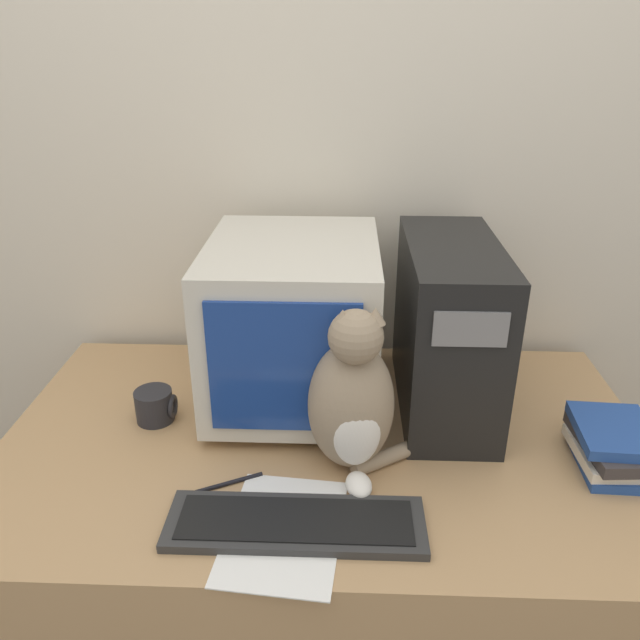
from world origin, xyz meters
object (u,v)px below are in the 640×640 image
Objects in this scene: mug at (155,406)px; cat at (353,401)px; book_stack at (613,446)px; crt_monitor at (293,322)px; keyboard at (296,523)px; computer_tower at (447,328)px; pen at (229,483)px.

cat is at bearing -17.95° from mug.
crt_monitor is at bearing 160.57° from book_stack.
mug is at bearing 136.20° from keyboard.
cat is at bearing -178.00° from book_stack.
computer_tower is at bearing 8.68° from mug.
crt_monitor reaches higher than keyboard.
pen is (-0.80, -0.10, -0.04)m from book_stack.
pen is (-0.25, -0.08, -0.15)m from cat.
crt_monitor is at bearing 19.48° from mug.
computer_tower is 1.29× the size of cat.
keyboard is 0.49m from mug.
book_stack is at bearing -8.10° from cat.
book_stack is at bearing 6.89° from pen.
pen is at bearing -46.85° from mug.
keyboard is at bearing -162.05° from book_stack.
keyboard is at bearing -43.80° from mug.
crt_monitor is 0.38m from mug.
mug is at bearing -160.52° from crt_monitor.
crt_monitor is 0.99× the size of keyboard.
pen is at bearing 141.33° from keyboard.
cat reaches higher than keyboard.
keyboard is 3.70× the size of pen.
cat is 0.50m from mug.
crt_monitor is 0.41m from pen.
crt_monitor is 3.65× the size of pen.
pen is at bearing -144.99° from computer_tower.
pen is (-0.11, -0.34, -0.20)m from crt_monitor.
keyboard reaches higher than pen.
keyboard is 0.26m from cat.
crt_monitor is at bearing 108.05° from cat.
mug reaches higher than pen.
book_stack is 2.28× the size of mug.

